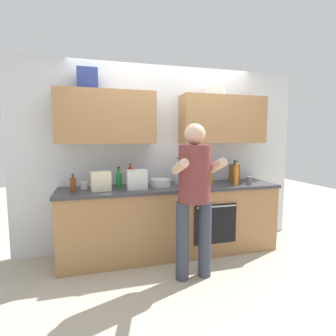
% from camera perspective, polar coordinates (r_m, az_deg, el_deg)
% --- Properties ---
extents(ground_plane, '(12.00, 12.00, 0.00)m').
position_cam_1_polar(ground_plane, '(3.74, 0.78, -17.58)').
color(ground_plane, '#B2A893').
extents(back_wall_unit, '(4.00, 0.38, 2.50)m').
position_cam_1_polar(back_wall_unit, '(3.68, -0.48, 6.11)').
color(back_wall_unit, silver).
rests_on(back_wall_unit, ground).
extents(counter, '(2.84, 0.67, 0.90)m').
position_cam_1_polar(counter, '(3.58, 0.82, -10.97)').
color(counter, '#A37547').
rests_on(counter, ground).
extents(person_standing, '(0.49, 0.45, 1.67)m').
position_cam_1_polar(person_standing, '(2.85, 5.64, -4.44)').
color(person_standing, '#383D4C').
rests_on(person_standing, ground).
extents(bottle_juice, '(0.05, 0.05, 0.32)m').
position_cam_1_polar(bottle_juice, '(3.61, 14.35, -1.54)').
color(bottle_juice, orange).
rests_on(bottle_juice, counter).
extents(bottle_oil, '(0.05, 0.05, 0.25)m').
position_cam_1_polar(bottle_oil, '(3.64, 9.15, -1.89)').
color(bottle_oil, olive).
rests_on(bottle_oil, counter).
extents(bottle_water, '(0.06, 0.06, 0.35)m').
position_cam_1_polar(bottle_water, '(3.64, 2.06, -1.08)').
color(bottle_water, silver).
rests_on(bottle_water, counter).
extents(bottle_soda, '(0.07, 0.07, 0.26)m').
position_cam_1_polar(bottle_soda, '(3.43, -10.42, -2.35)').
color(bottle_soda, '#198C33').
rests_on(bottle_soda, counter).
extents(bottle_vinegar, '(0.07, 0.07, 0.21)m').
position_cam_1_polar(bottle_vinegar, '(3.29, -19.54, -3.30)').
color(bottle_vinegar, brown).
rests_on(bottle_vinegar, counter).
extents(bottle_hotsauce, '(0.06, 0.06, 0.30)m').
position_cam_1_polar(bottle_hotsauce, '(3.48, -8.01, -1.84)').
color(bottle_hotsauce, red).
rests_on(bottle_hotsauce, counter).
extents(cup_stoneware, '(0.07, 0.07, 0.10)m').
position_cam_1_polar(cup_stoneware, '(3.78, 16.97, -2.55)').
color(cup_stoneware, slate).
rests_on(cup_stoneware, counter).
extents(cup_coffee, '(0.09, 0.09, 0.09)m').
position_cam_1_polar(cup_coffee, '(3.42, -17.35, -3.60)').
color(cup_coffee, white).
rests_on(cup_coffee, counter).
extents(mixing_bowl, '(0.27, 0.27, 0.09)m').
position_cam_1_polar(mixing_bowl, '(3.47, -1.68, -3.11)').
color(mixing_bowl, silver).
rests_on(mixing_bowl, counter).
extents(knife_block, '(0.10, 0.14, 0.31)m').
position_cam_1_polar(knife_block, '(3.94, 13.92, -1.02)').
color(knife_block, brown).
rests_on(knife_block, counter).
extents(grocery_bag_produce, '(0.24, 0.16, 0.24)m').
position_cam_1_polar(grocery_bag_produce, '(3.28, -6.67, -2.46)').
color(grocery_bag_produce, silver).
rests_on(grocery_bag_produce, counter).
extents(grocery_bag_bread, '(0.25, 0.21, 0.18)m').
position_cam_1_polar(grocery_bag_bread, '(3.52, 5.10, -2.27)').
color(grocery_bag_bread, tan).
rests_on(grocery_bag_bread, counter).
extents(grocery_bag_rice, '(0.24, 0.18, 0.23)m').
position_cam_1_polar(grocery_bag_rice, '(3.27, -14.11, -2.72)').
color(grocery_bag_rice, beige).
rests_on(grocery_bag_rice, counter).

